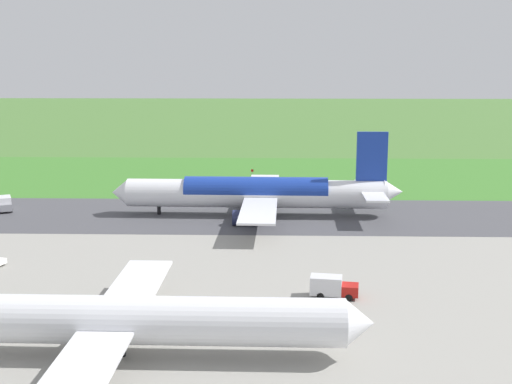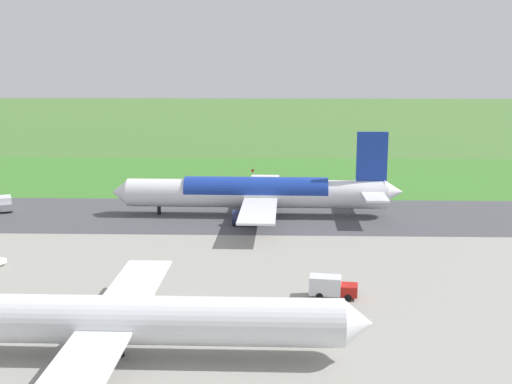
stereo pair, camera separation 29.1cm
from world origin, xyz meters
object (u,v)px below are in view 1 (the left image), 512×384
Objects in this scene: airliner_parked_mid at (118,319)px; no_stopping_sign at (252,174)px; service_truck_fuel at (5,204)px; traffic_cone_orange at (230,183)px; airliner_main at (258,193)px; service_truck_baggage at (332,286)px.

no_stopping_sign is (-9.68, -97.79, -2.37)m from airliner_parked_mid.
service_truck_fuel is 50.44m from traffic_cone_orange.
airliner_main is 38.23m from no_stopping_sign.
no_stopping_sign is 4.61× the size of traffic_cone_orange.
traffic_cone_orange is at bearing -145.58° from service_truck_fuel.
airliner_parked_mid is at bearing 120.49° from service_truck_fuel.
traffic_cone_orange is (-41.60, -28.50, -1.13)m from service_truck_fuel.
traffic_cone_orange is (7.24, -31.29, -4.08)m from airliner_main.
airliner_parked_mid reaches higher than service_truck_fuel.
service_truck_baggage is 81.87m from no_stopping_sign.
service_truck_fuel is at bearing -3.26° from airliner_main.
no_stopping_sign is at bearing -86.46° from airliner_main.
service_truck_baggage is at bearing -142.61° from airliner_parked_mid.
airliner_parked_mid reaches higher than no_stopping_sign.
service_truck_fuel reaches higher than traffic_cone_orange.
service_truck_fuel is at bearing -59.51° from airliner_parked_mid.
no_stopping_sign is at bearing -95.65° from airliner_parked_mid.
airliner_main reaches higher than airliner_parked_mid.
no_stopping_sign is at bearing -125.82° from traffic_cone_orange.
service_truck_fuel is at bearing 34.42° from traffic_cone_orange.
service_truck_baggage and service_truck_fuel have the same top height.
airliner_parked_mid reaches higher than traffic_cone_orange.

